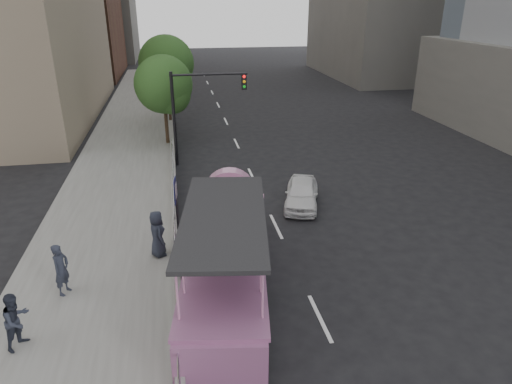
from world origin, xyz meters
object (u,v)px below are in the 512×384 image
Objects in this scene: duck_boat at (227,251)px; car at (302,193)px; street_tree_far at (168,65)px; pedestrian_mid at (16,320)px; pedestrian_near at (61,269)px; pedestrian_far at (157,234)px; traffic_signal at (195,103)px; parking_sign at (176,205)px; street_tree_near at (165,87)px.

duck_boat is 6.84m from car.
pedestrian_mid is at bearing -99.70° from street_tree_far.
pedestrian_near is 0.99× the size of pedestrian_far.
traffic_signal is (-4.29, 6.64, 2.89)m from car.
duck_boat is at bearing -59.75° from parking_sign.
parking_sign is 19.10m from street_tree_far.
duck_boat is at bearing -37.10° from pedestrian_mid.
pedestrian_near is at bearing -101.66° from street_tree_near.
parking_sign is (-5.59, -2.85, 1.14)m from car.
pedestrian_mid is 0.57× the size of parking_sign.
car is at bearing -59.68° from street_tree_near.
street_tree_far is at bearing -21.54° from pedestrian_far.
duck_boat is 1.83× the size of traffic_signal.
car is 1.28× the size of parking_sign.
street_tree_far is (-1.63, 21.55, 3.16)m from duck_boat.
duck_boat reaches higher than pedestrian_near.
pedestrian_mid is 0.28× the size of street_tree_near.
street_tree_near is (-1.83, 15.55, 2.67)m from duck_boat.
pedestrian_mid is at bearing -129.80° from parking_sign.
traffic_signal is at bearing 91.12° from duck_boat.
street_tree_near is at bearing 91.35° from parking_sign.
street_tree_near is 6.02m from street_tree_far.
pedestrian_near is 0.60× the size of parking_sign.
pedestrian_near is at bearing -178.10° from duck_boat.
street_tree_far is at bearing 90.32° from parking_sign.
pedestrian_near is (-5.08, -0.17, -0.01)m from duck_boat.
pedestrian_far is 14.18m from street_tree_near.
street_tree_far is (-0.10, 18.93, 2.56)m from parking_sign.
street_tree_near reaches higher than pedestrian_mid.
pedestrian_near reaches higher than car.
traffic_signal is (-0.24, 12.12, 2.35)m from duck_boat.
street_tree_near is at bearing 96.73° from duck_boat.
parking_sign is 0.43× the size of street_tree_far.
duck_boat reaches higher than pedestrian_mid.
duck_boat is at bearing -145.65° from pedestrian_far.
car is 12.10m from street_tree_near.
traffic_signal is at bearing -65.02° from street_tree_near.
pedestrian_far is 10.94m from traffic_signal.
street_tree_far is (4.09, 23.97, 3.21)m from pedestrian_mid.
traffic_signal is (2.02, 10.49, 2.35)m from pedestrian_far.
duck_boat is 1.67× the size of street_tree_near.
pedestrian_far is 0.30× the size of street_tree_near.
duck_boat is 15.88m from street_tree_near.
car is at bearing -57.13° from traffic_signal.
pedestrian_mid is at bearing -157.13° from duck_boat.
traffic_signal is at bearing 82.25° from parking_sign.
parking_sign is at bearing -97.75° from traffic_signal.
parking_sign is at bearing -9.76° from pedestrian_mid.
parking_sign reaches higher than pedestrian_near.
duck_boat is 3.10m from parking_sign.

